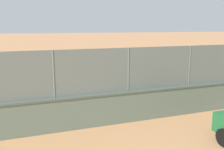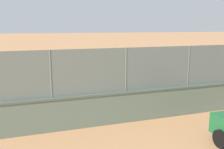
# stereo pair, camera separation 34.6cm
# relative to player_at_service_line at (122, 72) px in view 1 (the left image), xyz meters

# --- Properties ---
(ground_plane) EXTENTS (260.00, 260.00, 0.00)m
(ground_plane) POSITION_rel_player_at_service_line_xyz_m (0.69, -6.75, -0.86)
(ground_plane) COLOR tan
(perimeter_wall) EXTENTS (27.89, 1.37, 1.35)m
(perimeter_wall) POSITION_rel_player_at_service_line_xyz_m (3.67, 6.72, -0.17)
(perimeter_wall) COLOR slate
(perimeter_wall) RESTS_ON ground_plane
(fence_panel_on_wall) EXTENTS (27.39, 1.02, 1.82)m
(fence_panel_on_wall) POSITION_rel_player_at_service_line_xyz_m (3.67, 6.72, 1.40)
(fence_panel_on_wall) COLOR slate
(fence_panel_on_wall) RESTS_ON perimeter_wall
(player_at_service_line) EXTENTS (0.68, 1.15, 1.46)m
(player_at_service_line) POSITION_rel_player_at_service_line_xyz_m (0.00, 0.00, 0.00)
(player_at_service_line) COLOR black
(player_at_service_line) RESTS_ON ground_plane
(player_foreground_swinging) EXTENTS (0.86, 0.73, 1.68)m
(player_foreground_swinging) POSITION_rel_player_at_service_line_xyz_m (1.34, 1.25, 0.14)
(player_foreground_swinging) COLOR navy
(player_foreground_swinging) RESTS_ON ground_plane
(sports_ball) EXTENTS (0.17, 0.17, 0.17)m
(sports_ball) POSITION_rel_player_at_service_line_xyz_m (-0.71, 1.76, -0.77)
(sports_ball) COLOR #3399D8
(sports_ball) RESTS_ON ground_plane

